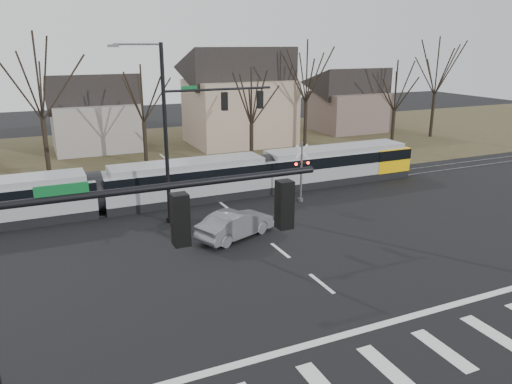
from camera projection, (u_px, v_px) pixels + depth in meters
name	position (u px, v px, depth m)	size (l,w,h in m)	color
ground	(348.00, 304.00, 20.22)	(140.00, 140.00, 0.00)	black
grass_verge	(158.00, 152.00, 48.12)	(140.00, 28.00, 0.01)	#38331E
crosswalk	(416.00, 359.00, 16.73)	(27.00, 2.60, 0.01)	silver
stop_line	(375.00, 326.00, 18.65)	(28.00, 0.35, 0.01)	silver
lane_dashes	(214.00, 197.00, 34.17)	(0.18, 30.00, 0.01)	silver
rail_pair	(215.00, 198.00, 33.99)	(90.00, 1.52, 0.06)	#59595E
tram	(186.00, 180.00, 32.99)	(35.57, 2.64, 2.70)	gray
sedan	(236.00, 224.00, 26.98)	(4.86, 3.24, 1.51)	slate
signal_pole_near_left	(79.00, 296.00, 9.22)	(9.28, 0.44, 10.20)	black
signal_pole_far	(192.00, 124.00, 28.52)	(9.28, 0.44, 10.20)	black
rail_crossing_signal	(301.00, 174.00, 32.81)	(1.08, 0.36, 4.00)	#59595B
tree_row	(195.00, 106.00, 42.24)	(59.20, 7.20, 10.00)	black
house_b	(95.00, 109.00, 48.48)	(8.64, 7.56, 7.65)	gray
house_c	(239.00, 93.00, 51.05)	(10.80, 8.64, 10.10)	tan
house_d	(350.00, 97.00, 59.09)	(8.64, 7.56, 7.65)	brown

